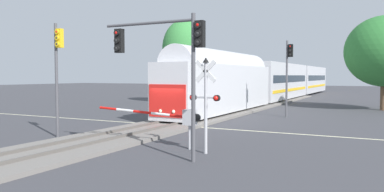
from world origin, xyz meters
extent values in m
plane|color=#3D3D42|center=(0.00, 0.00, 0.00)|extent=(220.00, 220.00, 0.00)
cube|color=beige|center=(0.00, 0.00, 0.00)|extent=(44.00, 0.20, 0.01)
cube|color=slate|center=(0.00, 0.00, 0.09)|extent=(4.40, 80.00, 0.18)
cube|color=#56514C|center=(-0.72, 0.00, 0.25)|extent=(0.10, 80.00, 0.14)
cube|color=#56514C|center=(0.72, 0.00, 0.25)|extent=(0.10, 80.00, 0.14)
cube|color=silver|center=(0.00, 8.60, 2.27)|extent=(3.00, 18.45, 3.90)
cube|color=red|center=(0.00, -0.64, 1.69)|extent=(2.76, 0.08, 2.15)
cylinder|color=silver|center=(0.00, 8.60, 4.10)|extent=(2.76, 16.61, 2.76)
sphere|color=#F4F2CC|center=(-0.50, -0.65, 1.00)|extent=(0.24, 0.24, 0.24)
sphere|color=#F4F2CC|center=(0.50, -0.65, 1.00)|extent=(0.24, 0.24, 0.24)
cube|color=silver|center=(0.00, 28.94, 2.62)|extent=(3.00, 20.42, 4.60)
cube|color=black|center=(1.51, 28.94, 2.92)|extent=(0.04, 18.38, 0.90)
cube|color=gold|center=(1.52, 28.94, 1.47)|extent=(0.04, 18.79, 0.36)
cube|color=silver|center=(0.00, 50.27, 2.62)|extent=(3.00, 20.42, 4.60)
cube|color=black|center=(1.51, 50.27, 2.92)|extent=(0.04, 18.38, 0.90)
cube|color=gold|center=(1.52, 50.27, 1.47)|extent=(0.04, 18.79, 0.36)
cylinder|color=#B7B7BC|center=(4.84, -6.75, 0.55)|extent=(0.14, 0.14, 1.10)
cube|color=#B7B7BC|center=(4.84, -6.75, 1.45)|extent=(0.56, 0.40, 0.70)
sphere|color=black|center=(5.19, -6.75, 1.45)|extent=(0.36, 0.36, 0.36)
cylinder|color=red|center=(4.33, -6.75, 1.47)|extent=(1.03, 0.12, 0.17)
cylinder|color=white|center=(3.30, -6.75, 1.52)|extent=(1.03, 0.12, 0.17)
cylinder|color=red|center=(2.28, -6.75, 1.57)|extent=(1.03, 0.12, 0.17)
cylinder|color=white|center=(1.25, -6.75, 1.62)|extent=(1.03, 0.12, 0.17)
cylinder|color=red|center=(0.22, -6.75, 1.67)|extent=(1.03, 0.12, 0.17)
sphere|color=red|center=(-0.29, -6.75, 1.70)|extent=(0.14, 0.14, 0.14)
cylinder|color=#B2B2B7|center=(5.87, -7.27, 1.93)|extent=(0.14, 0.14, 3.86)
cube|color=white|center=(5.87, -7.29, 3.51)|extent=(0.98, 0.05, 0.98)
cube|color=white|center=(5.87, -7.29, 3.51)|extent=(0.98, 0.05, 0.98)
cube|color=#B2B2B7|center=(5.87, -7.27, 2.40)|extent=(1.10, 0.08, 0.08)
cylinder|color=black|center=(5.32, -7.37, 2.40)|extent=(0.26, 0.18, 0.26)
cylinder|color=black|center=(6.42, -7.37, 2.40)|extent=(0.26, 0.18, 0.26)
sphere|color=red|center=(5.32, -7.47, 2.40)|extent=(0.20, 0.20, 0.20)
sphere|color=red|center=(6.42, -7.47, 2.40)|extent=(0.20, 0.20, 0.20)
cone|color=black|center=(5.87, -7.27, 3.98)|extent=(0.28, 0.28, 0.22)
cylinder|color=#4C4C51|center=(-3.08, -7.02, 3.05)|extent=(0.16, 0.16, 6.11)
cube|color=gold|center=(-2.80, -7.02, 5.31)|extent=(0.34, 0.26, 1.00)
sphere|color=red|center=(-2.80, -7.17, 5.63)|extent=(0.20, 0.20, 0.20)
cylinder|color=gold|center=(-2.80, -7.20, 5.63)|extent=(0.24, 0.10, 0.24)
sphere|color=#262626|center=(-2.80, -7.17, 5.31)|extent=(0.20, 0.20, 0.20)
cylinder|color=gold|center=(-2.80, -7.20, 5.31)|extent=(0.24, 0.10, 0.24)
sphere|color=#262626|center=(-2.80, -7.17, 4.99)|extent=(0.20, 0.20, 0.20)
cylinder|color=gold|center=(-2.80, -7.20, 4.99)|extent=(0.24, 0.10, 0.24)
cylinder|color=#4C4C51|center=(6.12, -8.92, 2.84)|extent=(0.16, 0.16, 5.69)
cube|color=black|center=(6.40, -8.92, 4.89)|extent=(0.34, 0.26, 1.00)
sphere|color=red|center=(6.40, -9.07, 5.21)|extent=(0.20, 0.20, 0.20)
cylinder|color=black|center=(6.40, -9.10, 5.21)|extent=(0.24, 0.10, 0.24)
sphere|color=#262626|center=(6.40, -9.07, 4.89)|extent=(0.20, 0.20, 0.20)
cylinder|color=black|center=(6.40, -9.10, 4.89)|extent=(0.24, 0.10, 0.24)
sphere|color=#262626|center=(6.40, -9.07, 4.57)|extent=(0.20, 0.20, 0.20)
cylinder|color=black|center=(6.40, -9.10, 4.57)|extent=(0.24, 0.10, 0.24)
cylinder|color=#4C4C51|center=(4.06, -8.92, 5.44)|extent=(4.11, 0.12, 0.12)
cube|color=black|center=(2.62, -8.92, 4.79)|extent=(0.34, 0.26, 1.00)
sphere|color=red|center=(2.62, -9.07, 5.11)|extent=(0.20, 0.20, 0.20)
cylinder|color=black|center=(2.62, -9.10, 5.11)|extent=(0.24, 0.10, 0.24)
sphere|color=#262626|center=(2.62, -9.07, 4.79)|extent=(0.20, 0.20, 0.20)
cylinder|color=black|center=(2.62, -9.10, 4.79)|extent=(0.24, 0.10, 0.24)
sphere|color=#262626|center=(2.62, -9.07, 4.47)|extent=(0.20, 0.20, 0.20)
cylinder|color=black|center=(2.62, -9.10, 4.47)|extent=(0.24, 0.10, 0.24)
cylinder|color=#4C4C51|center=(5.62, 8.46, 3.05)|extent=(0.16, 0.16, 6.10)
cube|color=black|center=(5.90, 8.46, 5.30)|extent=(0.34, 0.26, 1.00)
sphere|color=red|center=(5.90, 8.31, 5.62)|extent=(0.20, 0.20, 0.20)
cylinder|color=black|center=(5.90, 8.28, 5.62)|extent=(0.24, 0.10, 0.24)
sphere|color=#262626|center=(5.90, 8.31, 5.30)|extent=(0.20, 0.20, 0.20)
cylinder|color=black|center=(5.90, 8.28, 5.30)|extent=(0.24, 0.10, 0.24)
sphere|color=#262626|center=(5.90, 8.31, 4.98)|extent=(0.20, 0.20, 0.20)
cylinder|color=black|center=(5.90, 8.28, 4.98)|extent=(0.24, 0.10, 0.24)
cylinder|color=brown|center=(12.47, 18.78, 1.56)|extent=(0.59, 0.59, 3.12)
cylinder|color=#4C3828|center=(-9.13, 18.53, 1.92)|extent=(0.60, 0.60, 3.84)
ellipsoid|color=#38843D|center=(-9.13, 18.53, 6.49)|extent=(5.18, 5.18, 7.06)
camera|label=1|loc=(12.67, -21.80, 3.33)|focal=35.48mm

